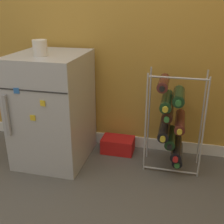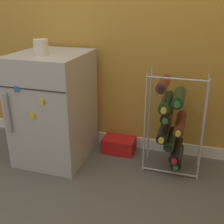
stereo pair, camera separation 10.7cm
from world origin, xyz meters
TOP-DOWN VIEW (x-y plane):
  - ground_plane at (0.00, 0.00)m, footprint 14.00×14.00m
  - mini_fridge at (-0.52, 0.37)m, footprint 0.49×0.57m
  - wine_rack at (0.33, 0.43)m, footprint 0.39×0.33m
  - soda_box at (-0.08, 0.55)m, footprint 0.25×0.16m
  - fridge_top_cup at (-0.54, 0.28)m, footprint 0.09×0.09m

SIDE VIEW (x-z plane):
  - ground_plane at x=0.00m, z-range 0.00..0.00m
  - soda_box at x=-0.08m, z-range 0.00..0.12m
  - wine_rack at x=0.33m, z-range 0.00..0.71m
  - mini_fridge at x=-0.52m, z-range 0.00..0.80m
  - fridge_top_cup at x=-0.54m, z-range 0.80..0.90m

